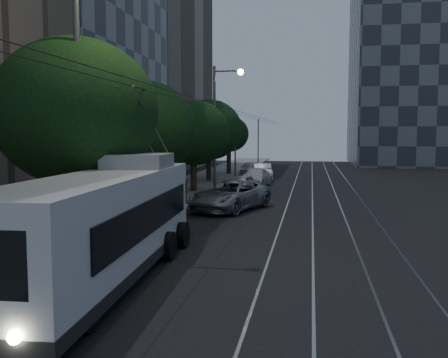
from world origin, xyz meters
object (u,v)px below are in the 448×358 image
object	(u,v)px
car_white_c	(262,172)
car_white_d	(250,169)
streetlamp_near	(90,49)
streetlamp_far	(220,116)
trolleybus	(107,223)
car_white_b	(255,178)
car_white_a	(241,184)
pickup_silver	(230,196)

from	to	relation	value
car_white_c	car_white_d	world-z (taller)	car_white_c
streetlamp_near	streetlamp_far	bearing A→B (deg)	88.36
trolleybus	car_white_b	world-z (taller)	trolleybus
car_white_b	car_white_d	bearing A→B (deg)	107.36
trolleybus	car_white_d	world-z (taller)	trolleybus
trolleybus	car_white_a	distance (m)	20.44
car_white_d	car_white_b	bearing A→B (deg)	-79.77
streetlamp_near	car_white_a	bearing A→B (deg)	83.13
car_white_a	car_white_d	size ratio (longest dim) A/B	0.94
trolleybus	car_white_c	bearing A→B (deg)	84.53
trolleybus	car_white_b	size ratio (longest dim) A/B	2.52
car_white_d	streetlamp_near	bearing A→B (deg)	-91.18
pickup_silver	streetlamp_far	xyz separation A→B (m)	(-2.10, 8.42, 4.60)
car_white_d	streetlamp_far	xyz separation A→B (m)	(-0.50, -13.54, 4.69)
pickup_silver	streetlamp_near	distance (m)	13.11
pickup_silver	streetlamp_far	bearing A→B (deg)	123.71
car_white_a	car_white_d	world-z (taller)	car_white_d
car_white_c	car_white_b	bearing A→B (deg)	-100.23
car_white_b	streetlamp_near	size ratio (longest dim) A/B	0.41
car_white_b	car_white_d	xyz separation A→B (m)	(-1.60, 9.49, 0.03)
car_white_c	streetlamp_far	world-z (taller)	streetlamp_far
trolleybus	car_white_c	world-z (taller)	trolleybus
pickup_silver	car_white_a	world-z (taller)	pickup_silver
trolleybus	streetlamp_far	world-z (taller)	streetlamp_far
trolleybus	pickup_silver	distance (m)	13.33
trolleybus	car_white_b	bearing A→B (deg)	83.99
car_white_a	streetlamp_near	xyz separation A→B (m)	(-2.23, -18.51, 6.14)
pickup_silver	streetlamp_near	world-z (taller)	streetlamp_near
car_white_b	streetlamp_far	world-z (taller)	streetlamp_far
pickup_silver	car_white_a	xyz separation A→B (m)	(-0.44, 7.17, -0.13)
car_white_b	car_white_c	xyz separation A→B (m)	(0.00, 5.43, 0.05)
car_white_d	car_white_a	bearing A→B (deg)	-84.85
trolleybus	streetlamp_far	distance (m)	21.99
trolleybus	car_white_c	size ratio (longest dim) A/B	2.66
car_white_b	trolleybus	bearing A→B (deg)	-85.33
trolleybus	car_white_a	bearing A→B (deg)	84.40
pickup_silver	car_white_a	distance (m)	7.18
car_white_d	pickup_silver	bearing A→B (deg)	-85.18
car_white_a	car_white_c	xyz separation A→B (m)	(0.44, 10.73, 0.06)
car_white_c	streetlamp_near	world-z (taller)	streetlamp_near
car_white_c	streetlamp_far	xyz separation A→B (m)	(-2.10, -9.48, 4.67)
car_white_c	streetlamp_far	bearing A→B (deg)	-112.73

